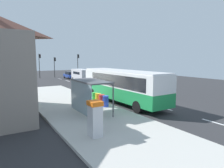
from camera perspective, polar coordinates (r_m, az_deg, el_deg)
name	(u,v)px	position (r m, az deg, el deg)	size (l,w,h in m)	color
ground_plane	(88,87)	(30.56, -6.71, -0.99)	(56.00, 92.00, 0.04)	#2D2D30
sidewalk_platform	(79,109)	(17.22, -9.27, -7.13)	(6.20, 30.00, 0.18)	beige
lane_stripe_seg_0	(217,123)	(15.53, 27.63, -9.80)	(0.16, 2.20, 0.01)	silver
lane_stripe_seg_1	(163,108)	(18.46, 14.15, -6.55)	(0.16, 2.20, 0.01)	silver
lane_stripe_seg_2	(129,98)	(22.15, 4.86, -4.05)	(0.16, 2.20, 0.01)	silver
lane_stripe_seg_3	(106,92)	(26.27, -1.62, -2.24)	(0.16, 2.20, 0.01)	silver
lane_stripe_seg_4	(90,87)	(30.66, -6.29, -0.91)	(0.16, 2.20, 0.01)	silver
lane_stripe_seg_5	(77,84)	(35.21, -9.76, 0.09)	(0.16, 2.20, 0.01)	silver
lane_stripe_seg_6	(68,81)	(39.87, -12.44, 0.85)	(0.16, 2.20, 0.01)	silver
lane_stripe_seg_7	(60,79)	(44.60, -14.55, 1.45)	(0.16, 2.20, 0.01)	silver
bus	(122,84)	(19.57, 2.78, -0.09)	(2.76, 11.06, 3.21)	#1E8C47
white_van	(81,74)	(38.47, -8.71, 2.71)	(2.07, 5.22, 2.30)	silver
sedan_near	(70,75)	(44.43, -11.75, 2.53)	(1.94, 4.45, 1.52)	navy
ticket_machine	(95,118)	(10.89, -4.81, -9.70)	(0.66, 0.76, 1.94)	silver
recycling_bin_blue	(106,101)	(17.48, -1.83, -4.92)	(0.52, 0.52, 0.95)	blue
recycling_bin_red	(102,100)	(18.08, -2.93, -4.51)	(0.52, 0.52, 0.95)	red
recycling_bin_yellow	(98,99)	(18.69, -3.96, -4.13)	(0.52, 0.52, 0.95)	yellow
recycling_bin_green	(95,97)	(19.30, -4.92, -3.78)	(0.52, 0.52, 0.95)	green
traffic_light_near_side	(78,62)	(48.53, -9.60, 6.21)	(0.49, 0.28, 5.35)	#2D2D2D
traffic_light_far_side	(40,62)	(46.80, -19.84, 5.84)	(0.49, 0.28, 5.33)	#2D2D2D
traffic_light_median	(55,64)	(48.42, -15.93, 5.53)	(0.49, 0.28, 4.64)	#2D2D2D
bus_shelter	(87,88)	(15.33, -7.13, -1.22)	(1.80, 4.00, 2.50)	#4C4C51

